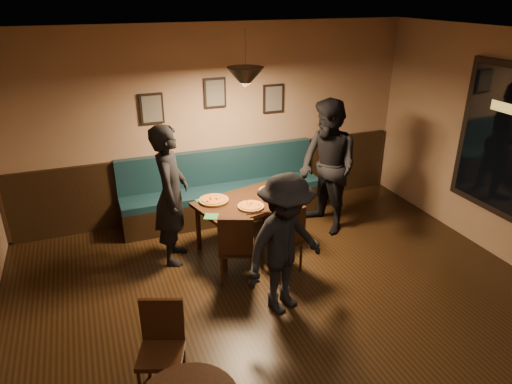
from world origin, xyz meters
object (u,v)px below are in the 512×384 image
tabasco_bottle (284,191)px  cafe_chair_far (161,353)px  chair_near_left (237,246)px  chair_near_right (282,238)px  diner_right (328,167)px  soda_glass (299,199)px  diner_left (171,195)px  booth_bench (223,187)px  diner_front (285,245)px  dining_table (247,224)px

tabasco_bottle → cafe_chair_far: size_ratio=0.16×
chair_near_left → chair_near_right: chair_near_left is taller
chair_near_right → diner_right: bearing=21.3°
soda_glass → diner_right: bearing=34.1°
chair_near_left → diner_right: bearing=47.2°
diner_right → cafe_chair_far: (-2.73, -2.16, -0.52)m
diner_right → soda_glass: (-0.64, -0.43, -0.19)m
diner_left → cafe_chair_far: size_ratio=2.13×
soda_glass → cafe_chair_far: size_ratio=0.18×
booth_bench → diner_front: bearing=-90.9°
diner_right → soda_glass: diner_right is taller
dining_table → diner_front: (-0.07, -1.36, 0.44)m
dining_table → diner_right: 1.38m
booth_bench → diner_right: bearing=-33.3°
booth_bench → cafe_chair_far: booth_bench is taller
dining_table → diner_front: bearing=-107.8°
booth_bench → diner_right: (1.27, -0.83, 0.44)m
diner_right → diner_front: bearing=-50.9°
chair_near_left → diner_right: (1.60, 0.78, 0.49)m
dining_table → cafe_chair_far: size_ratio=1.50×
soda_glass → cafe_chair_far: bearing=-140.6°
diner_left → soda_glass: 1.60m
diner_front → soda_glass: size_ratio=10.52×
dining_table → diner_right: bearing=-10.1°
dining_table → diner_right: size_ratio=0.67×
diner_right → cafe_chair_far: bearing=-61.2°
chair_near_right → soda_glass: bearing=26.4°
chair_near_right → dining_table: bearing=90.7°
diner_front → cafe_chair_far: bearing=-175.2°
booth_bench → diner_left: size_ratio=1.69×
booth_bench → chair_near_left: booth_bench is taller
booth_bench → soda_glass: (0.62, -1.26, 0.25)m
diner_front → cafe_chair_far: diner_front is taller
cafe_chair_far → tabasco_bottle: bearing=-114.4°
chair_near_left → diner_right: 1.85m
chair_near_right → tabasco_bottle: size_ratio=6.64×
diner_front → dining_table: bearing=66.5°
diner_left → cafe_chair_far: diner_left is taller
chair_near_left → cafe_chair_far: chair_near_left is taller
diner_front → cafe_chair_far: 1.63m
tabasco_bottle → diner_left: bearing=177.2°
chair_near_right → chair_near_left: bearing=162.6°
chair_near_left → tabasco_bottle: 1.14m
dining_table → cafe_chair_far: (-1.50, -2.05, 0.08)m
dining_table → tabasco_bottle: bearing=-17.0°
booth_bench → diner_front: (-0.03, -2.30, 0.28)m
dining_table → diner_left: diner_left is taller
booth_bench → diner_left: 1.34m
chair_near_left → diner_front: 0.82m
dining_table → chair_near_left: (-0.36, -0.67, 0.11)m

